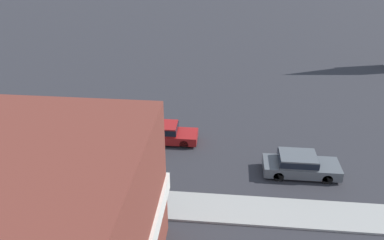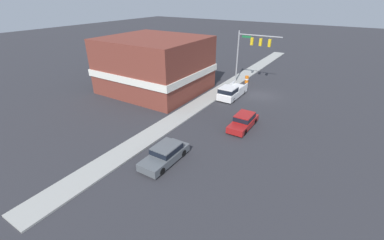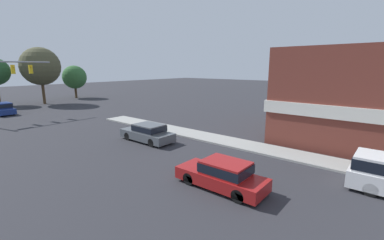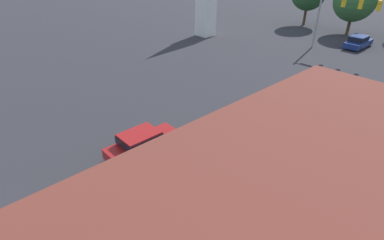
% 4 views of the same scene
% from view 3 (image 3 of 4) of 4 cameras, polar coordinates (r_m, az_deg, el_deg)
% --- Properties ---
extents(car_lead, '(1.78, 4.69, 1.47)m').
position_cam_3_polar(car_lead, '(13.27, 6.85, -11.82)').
color(car_lead, black).
rests_on(car_lead, ground).
extents(car_distant, '(1.87, 4.74, 1.54)m').
position_cam_3_polar(car_distant, '(41.23, -36.56, 2.10)').
color(car_distant, black).
rests_on(car_distant, ground).
extents(car_oncoming, '(1.92, 4.83, 1.46)m').
position_cam_3_polar(car_oncoming, '(21.45, -9.78, -2.71)').
color(car_oncoming, black).
rests_on(car_oncoming, ground).
extents(corner_brick_building, '(13.49, 12.23, 7.48)m').
position_cam_3_polar(corner_brick_building, '(25.93, 34.54, 4.39)').
color(corner_brick_building, brown).
rests_on(corner_brick_building, ground).
extents(backdrop_tree_right_mid, '(6.08, 6.08, 9.18)m').
position_cam_3_polar(backdrop_tree_right_mid, '(49.04, -30.62, 10.21)').
color(backdrop_tree_right_mid, '#4C3823').
rests_on(backdrop_tree_right_mid, ground).
extents(backdrop_tree_right_far, '(4.49, 4.49, 6.33)m').
position_cam_3_polar(backdrop_tree_right_far, '(55.86, -24.65, 8.65)').
color(backdrop_tree_right_far, '#4C3823').
rests_on(backdrop_tree_right_far, ground).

